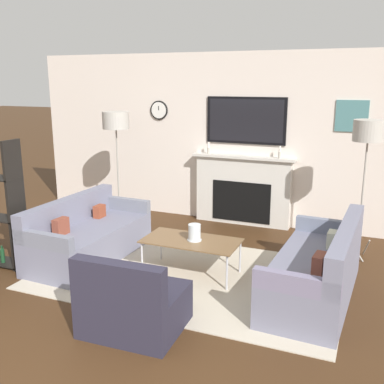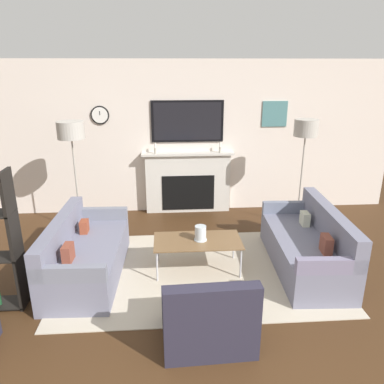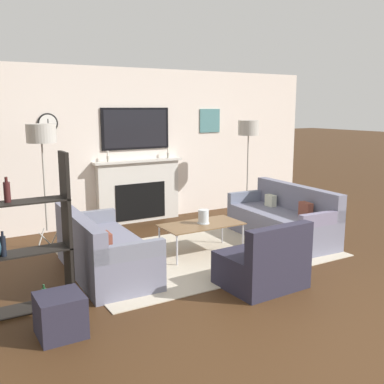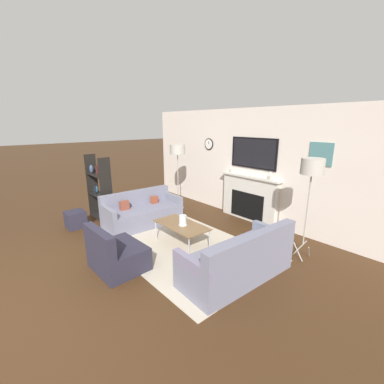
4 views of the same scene
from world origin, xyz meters
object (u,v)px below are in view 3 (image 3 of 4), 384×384
(couch_left, at_px, (103,252))
(shelf_unit, at_px, (20,239))
(ottoman, at_px, (60,315))
(armchair, at_px, (263,265))
(floor_lamp_right, at_px, (248,130))
(floor_lamp_left, at_px, (41,135))
(coffee_table, at_px, (201,226))
(hurricane_candle, at_px, (204,217))
(couch_right, at_px, (283,221))

(couch_left, height_order, shelf_unit, shelf_unit)
(shelf_unit, height_order, ottoman, shelf_unit)
(shelf_unit, relative_size, ottoman, 3.93)
(armchair, relative_size, shelf_unit, 0.57)
(floor_lamp_right, xyz_separation_m, shelf_unit, (-4.30, -1.95, -0.87))
(floor_lamp_left, xyz_separation_m, shelf_unit, (-0.68, -1.95, -0.89))
(armchair, relative_size, coffee_table, 0.79)
(floor_lamp_right, bearing_deg, couch_left, -157.34)
(couch_left, bearing_deg, armchair, -42.69)
(ottoman, bearing_deg, armchair, -1.59)
(hurricane_candle, distance_m, shelf_unit, 2.61)
(couch_right, height_order, floor_lamp_left, floor_lamp_left)
(couch_left, distance_m, ottoman, 1.52)
(couch_right, height_order, ottoman, couch_right)
(couch_right, distance_m, shelf_unit, 4.03)
(armchair, relative_size, floor_lamp_left, 0.50)
(armchair, distance_m, shelf_unit, 2.63)
(couch_right, relative_size, floor_lamp_right, 1.05)
(armchair, xyz_separation_m, floor_lamp_right, (1.83, 2.69, 1.38))
(floor_lamp_left, height_order, floor_lamp_right, floor_lamp_left)
(floor_lamp_left, bearing_deg, coffee_table, -36.32)
(floor_lamp_left, bearing_deg, shelf_unit, -109.31)
(armchair, bearing_deg, coffee_table, 89.26)
(couch_right, xyz_separation_m, floor_lamp_left, (-3.27, 1.37, 1.35))
(floor_lamp_right, relative_size, shelf_unit, 1.13)
(ottoman, bearing_deg, couch_right, 18.44)
(armchair, bearing_deg, floor_lamp_right, 55.74)
(couch_left, distance_m, coffee_table, 1.46)
(couch_right, height_order, coffee_table, couch_right)
(hurricane_candle, xyz_separation_m, shelf_unit, (-2.53, -0.63, 0.24))
(couch_left, xyz_separation_m, armchair, (1.44, -1.33, -0.02))
(couch_right, height_order, hurricane_candle, couch_right)
(couch_right, distance_m, floor_lamp_right, 1.94)
(couch_left, xyz_separation_m, floor_lamp_right, (3.27, 1.36, 1.35))
(floor_lamp_right, relative_size, ottoman, 4.45)
(ottoman, bearing_deg, hurricane_candle, 29.18)
(couch_right, xyz_separation_m, floor_lamp_right, (0.34, 1.37, 1.34))
(hurricane_candle, bearing_deg, armchair, -92.31)
(couch_right, relative_size, armchair, 2.11)
(couch_left, relative_size, coffee_table, 1.58)
(floor_lamp_left, height_order, shelf_unit, floor_lamp_left)
(coffee_table, relative_size, floor_lamp_right, 0.63)
(shelf_unit, distance_m, ottoman, 0.90)
(couch_right, bearing_deg, couch_left, 179.92)
(floor_lamp_left, height_order, ottoman, floor_lamp_left)
(couch_right, distance_m, coffee_table, 1.47)
(couch_right, relative_size, hurricane_candle, 9.67)
(hurricane_candle, xyz_separation_m, ottoman, (-2.34, -1.31, -0.33))
(armchair, bearing_deg, hurricane_candle, 87.69)
(armchair, distance_m, ottoman, 2.29)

